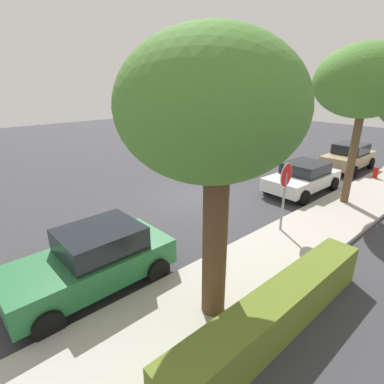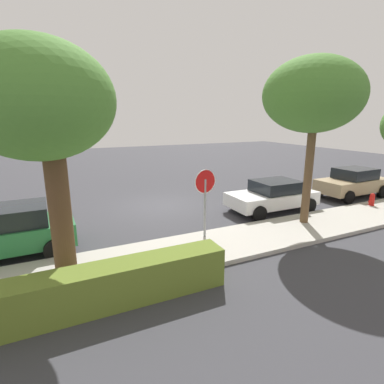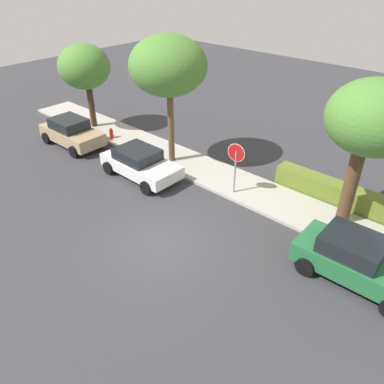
{
  "view_description": "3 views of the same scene",
  "coord_description": "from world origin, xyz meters",
  "px_view_note": "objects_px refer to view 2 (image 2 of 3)",
  "views": [
    {
      "loc": [
        8.34,
        9.21,
        4.83
      ],
      "look_at": [
        0.93,
        0.87,
        0.71
      ],
      "focal_mm": 28.0,
      "sensor_mm": 36.0,
      "label": 1
    },
    {
      "loc": [
        4.57,
        12.84,
        4.07
      ],
      "look_at": [
        -0.92,
        1.31,
        0.89
      ],
      "focal_mm": 28.0,
      "sensor_mm": 36.0,
      "label": 2
    },
    {
      "loc": [
        8.05,
        -7.16,
        8.91
      ],
      "look_at": [
        -0.22,
        2.01,
        1.13
      ],
      "focal_mm": 35.0,
      "sensor_mm": 36.0,
      "label": 3
    }
  ],
  "objects_px": {
    "parked_car_green": "(6,232)",
    "fire_hydrant": "(372,201)",
    "parked_car_white": "(273,195)",
    "parked_car_tan": "(352,182)",
    "street_tree_mid_block": "(38,104)",
    "stop_sign": "(205,192)",
    "street_tree_near_corner": "(313,96)"
  },
  "relations": [
    {
      "from": "parked_car_green",
      "to": "fire_hydrant",
      "type": "distance_m",
      "value": 14.66
    },
    {
      "from": "parked_car_white",
      "to": "fire_hydrant",
      "type": "bearing_deg",
      "value": 159.26
    },
    {
      "from": "parked_car_tan",
      "to": "fire_hydrant",
      "type": "distance_m",
      "value": 2.17
    },
    {
      "from": "parked_car_green",
      "to": "street_tree_mid_block",
      "type": "height_order",
      "value": "street_tree_mid_block"
    },
    {
      "from": "stop_sign",
      "to": "street_tree_mid_block",
      "type": "distance_m",
      "value": 5.43
    },
    {
      "from": "stop_sign",
      "to": "parked_car_white",
      "type": "height_order",
      "value": "stop_sign"
    },
    {
      "from": "parked_car_white",
      "to": "parked_car_tan",
      "type": "relative_size",
      "value": 1.02
    },
    {
      "from": "stop_sign",
      "to": "parked_car_tan",
      "type": "xyz_separation_m",
      "value": [
        -9.73,
        -1.82,
        -0.93
      ]
    },
    {
      "from": "parked_car_tan",
      "to": "street_tree_mid_block",
      "type": "height_order",
      "value": "street_tree_mid_block"
    },
    {
      "from": "street_tree_mid_block",
      "to": "parked_car_white",
      "type": "bearing_deg",
      "value": -162.59
    },
    {
      "from": "fire_hydrant",
      "to": "parked_car_white",
      "type": "bearing_deg",
      "value": -20.74
    },
    {
      "from": "stop_sign",
      "to": "fire_hydrant",
      "type": "height_order",
      "value": "stop_sign"
    },
    {
      "from": "parked_car_white",
      "to": "street_tree_near_corner",
      "type": "bearing_deg",
      "value": 85.36
    },
    {
      "from": "parked_car_white",
      "to": "street_tree_near_corner",
      "type": "xyz_separation_m",
      "value": [
        0.15,
        1.9,
        4.11
      ]
    },
    {
      "from": "stop_sign",
      "to": "street_tree_near_corner",
      "type": "bearing_deg",
      "value": 176.29
    },
    {
      "from": "parked_car_green",
      "to": "street_tree_near_corner",
      "type": "distance_m",
      "value": 10.96
    },
    {
      "from": "parked_car_tan",
      "to": "fire_hydrant",
      "type": "bearing_deg",
      "value": 60.12
    },
    {
      "from": "parked_car_white",
      "to": "parked_car_tan",
      "type": "distance_m",
      "value": 5.45
    },
    {
      "from": "street_tree_near_corner",
      "to": "fire_hydrant",
      "type": "xyz_separation_m",
      "value": [
        -4.54,
        -0.24,
        -4.46
      ]
    },
    {
      "from": "stop_sign",
      "to": "parked_car_green",
      "type": "xyz_separation_m",
      "value": [
        5.91,
        -1.46,
        -0.92
      ]
    },
    {
      "from": "street_tree_near_corner",
      "to": "street_tree_mid_block",
      "type": "xyz_separation_m",
      "value": [
        8.72,
        0.88,
        -0.48
      ]
    },
    {
      "from": "parked_car_green",
      "to": "street_tree_near_corner",
      "type": "height_order",
      "value": "street_tree_near_corner"
    },
    {
      "from": "street_tree_near_corner",
      "to": "street_tree_mid_block",
      "type": "bearing_deg",
      "value": 5.76
    },
    {
      "from": "parked_car_white",
      "to": "fire_hydrant",
      "type": "relative_size",
      "value": 5.57
    },
    {
      "from": "parked_car_white",
      "to": "fire_hydrant",
      "type": "distance_m",
      "value": 4.71
    },
    {
      "from": "street_tree_mid_block",
      "to": "fire_hydrant",
      "type": "xyz_separation_m",
      "value": [
        -13.26,
        -1.12,
        -3.98
      ]
    },
    {
      "from": "parked_car_green",
      "to": "parked_car_tan",
      "type": "xyz_separation_m",
      "value": [
        -15.64,
        -0.36,
        -0.01
      ]
    },
    {
      "from": "parked_car_white",
      "to": "parked_car_green",
      "type": "distance_m",
      "value": 10.19
    },
    {
      "from": "street_tree_mid_block",
      "to": "parked_car_tan",
      "type": "bearing_deg",
      "value": -168.29
    },
    {
      "from": "parked_car_white",
      "to": "fire_hydrant",
      "type": "xyz_separation_m",
      "value": [
        -4.39,
        1.66,
        -0.35
      ]
    },
    {
      "from": "parked_car_green",
      "to": "street_tree_near_corner",
      "type": "bearing_deg",
      "value": 170.22
    },
    {
      "from": "street_tree_mid_block",
      "to": "fire_hydrant",
      "type": "relative_size",
      "value": 7.98
    }
  ]
}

